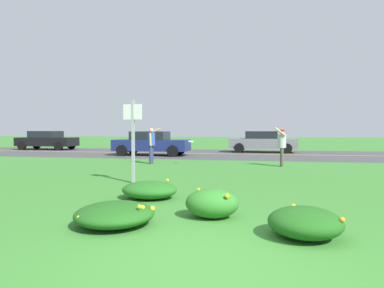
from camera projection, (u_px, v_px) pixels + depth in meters
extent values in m
plane|color=#387A2D|center=(245.00, 171.00, 12.92)|extent=(120.00, 120.00, 0.00)
cube|color=#424244|center=(252.00, 154.00, 21.81)|extent=(120.00, 9.21, 0.01)
cube|color=yellow|center=(252.00, 154.00, 21.81)|extent=(120.00, 0.16, 0.00)
ellipsoid|color=#23661E|center=(150.00, 190.00, 7.82)|extent=(1.26, 1.04, 0.39)
sphere|color=yellow|center=(142.00, 191.00, 7.41)|extent=(0.05, 0.05, 0.05)
sphere|color=yellow|center=(142.00, 187.00, 7.87)|extent=(0.07, 0.07, 0.07)
sphere|color=yellow|center=(167.00, 180.00, 7.88)|extent=(0.07, 0.07, 0.07)
sphere|color=yellow|center=(160.00, 190.00, 7.51)|extent=(0.09, 0.09, 0.09)
sphere|color=yellow|center=(163.00, 183.00, 8.10)|extent=(0.06, 0.06, 0.06)
ellipsoid|color=#2D7526|center=(212.00, 203.00, 6.11)|extent=(0.95, 0.76, 0.51)
sphere|color=yellow|center=(225.00, 195.00, 6.04)|extent=(0.09, 0.09, 0.09)
sphere|color=yellow|center=(227.00, 196.00, 5.80)|extent=(0.08, 0.08, 0.08)
sphere|color=yellow|center=(199.00, 189.00, 6.20)|extent=(0.06, 0.06, 0.06)
ellipsoid|color=#1E5619|center=(115.00, 214.00, 5.64)|extent=(1.29, 1.34, 0.37)
sphere|color=yellow|center=(126.00, 205.00, 6.01)|extent=(0.05, 0.05, 0.05)
sphere|color=yellow|center=(152.00, 208.00, 5.65)|extent=(0.08, 0.08, 0.08)
sphere|color=yellow|center=(79.00, 218.00, 5.24)|extent=(0.06, 0.06, 0.06)
sphere|color=yellow|center=(143.00, 207.00, 5.53)|extent=(0.07, 0.07, 0.07)
sphere|color=yellow|center=(120.00, 206.00, 6.06)|extent=(0.05, 0.05, 0.05)
sphere|color=yellow|center=(127.00, 208.00, 5.68)|extent=(0.07, 0.07, 0.07)
sphere|color=yellow|center=(139.00, 207.00, 5.37)|extent=(0.06, 0.06, 0.06)
ellipsoid|color=#1E5619|center=(305.00, 222.00, 5.00)|extent=(1.07, 1.08, 0.44)
sphere|color=orange|center=(292.00, 208.00, 5.50)|extent=(0.09, 0.09, 0.09)
sphere|color=orange|center=(292.00, 210.00, 5.39)|extent=(0.07, 0.07, 0.07)
sphere|color=orange|center=(285.00, 211.00, 5.23)|extent=(0.07, 0.07, 0.07)
sphere|color=orange|center=(295.00, 218.00, 4.88)|extent=(0.08, 0.08, 0.08)
sphere|color=orange|center=(342.00, 220.00, 4.71)|extent=(0.07, 0.07, 0.07)
sphere|color=orange|center=(293.00, 206.00, 5.32)|extent=(0.09, 0.09, 0.09)
sphere|color=orange|center=(315.00, 209.00, 5.33)|extent=(0.06, 0.06, 0.06)
cube|color=#93969B|center=(133.00, 142.00, 10.05)|extent=(0.07, 0.10, 2.42)
cube|color=silver|center=(133.00, 112.00, 9.98)|extent=(0.56, 0.03, 0.44)
cylinder|color=#2D4C9E|center=(151.00, 139.00, 15.76)|extent=(0.34, 0.34, 0.59)
sphere|color=tan|center=(151.00, 130.00, 15.75)|extent=(0.21, 0.21, 0.21)
cylinder|color=navy|center=(152.00, 154.00, 15.87)|extent=(0.14, 0.14, 0.83)
cylinder|color=navy|center=(151.00, 155.00, 15.71)|extent=(0.14, 0.14, 0.83)
cylinder|color=tan|center=(155.00, 131.00, 15.92)|extent=(0.55, 0.09, 0.29)
cylinder|color=tan|center=(150.00, 140.00, 15.57)|extent=(0.11, 0.09, 0.56)
cylinder|color=#B2B2B7|center=(282.00, 141.00, 14.60)|extent=(0.34, 0.34, 0.56)
sphere|color=tan|center=(282.00, 132.00, 14.58)|extent=(0.21, 0.21, 0.21)
cylinder|color=#4C4742|center=(282.00, 157.00, 14.54)|extent=(0.14, 0.14, 0.79)
cylinder|color=#4C4742|center=(282.00, 157.00, 14.71)|extent=(0.14, 0.14, 0.79)
cylinder|color=tan|center=(280.00, 132.00, 14.41)|extent=(0.47, 0.09, 0.39)
cylinder|color=tan|center=(281.00, 141.00, 14.80)|extent=(0.11, 0.09, 0.53)
cylinder|color=red|center=(282.00, 131.00, 14.58)|extent=(0.22, 0.22, 0.07)
cylinder|color=red|center=(280.00, 131.00, 14.60)|extent=(0.14, 0.14, 0.02)
cylinder|color=white|center=(191.00, 141.00, 15.30)|extent=(0.24, 0.23, 0.08)
torus|color=white|center=(191.00, 142.00, 15.30)|extent=(0.24, 0.23, 0.08)
cube|color=black|center=(47.00, 142.00, 26.96)|extent=(4.50, 1.82, 0.66)
cube|color=black|center=(46.00, 134.00, 26.96)|extent=(2.10, 1.64, 0.52)
cylinder|color=black|center=(71.00, 145.00, 27.54)|extent=(0.66, 0.22, 0.66)
cylinder|color=black|center=(58.00, 146.00, 25.79)|extent=(0.66, 0.22, 0.66)
cylinder|color=black|center=(37.00, 145.00, 28.15)|extent=(0.66, 0.22, 0.66)
cylinder|color=black|center=(22.00, 146.00, 26.41)|extent=(0.66, 0.22, 0.66)
cube|color=navy|center=(152.00, 145.00, 20.94)|extent=(4.50, 1.82, 0.66)
cube|color=black|center=(150.00, 136.00, 20.94)|extent=(2.10, 1.64, 0.52)
cylinder|color=black|center=(180.00, 149.00, 21.52)|extent=(0.66, 0.22, 0.66)
cylinder|color=black|center=(173.00, 151.00, 19.77)|extent=(0.66, 0.22, 0.66)
cylinder|color=black|center=(133.00, 149.00, 22.13)|extent=(0.66, 0.22, 0.66)
cylinder|color=black|center=(122.00, 150.00, 20.39)|extent=(0.66, 0.22, 0.66)
cube|color=slate|center=(263.00, 143.00, 23.69)|extent=(4.50, 1.82, 0.66)
cube|color=black|center=(261.00, 135.00, 23.68)|extent=(2.10, 1.64, 0.52)
cylinder|color=black|center=(285.00, 147.00, 24.26)|extent=(0.66, 0.22, 0.66)
cylinder|color=black|center=(287.00, 148.00, 22.52)|extent=(0.66, 0.22, 0.66)
cylinder|color=black|center=(241.00, 147.00, 24.88)|extent=(0.66, 0.22, 0.66)
cylinder|color=black|center=(239.00, 148.00, 23.13)|extent=(0.66, 0.22, 0.66)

